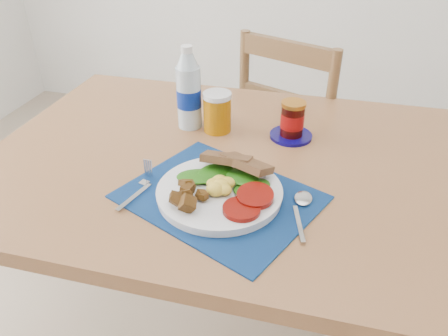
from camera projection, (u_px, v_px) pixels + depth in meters
The scene contains 9 objects.
table at pixel (255, 187), 1.16m from camera, with size 1.40×0.90×0.75m.
chair_far at pixel (295, 122), 1.71m from camera, with size 0.53×0.52×1.11m.
placemat at pixel (220, 197), 0.98m from camera, with size 0.41×0.32×0.00m, color black.
breakfast_plate at pixel (217, 190), 0.96m from camera, with size 0.28×0.28×0.07m.
fork at pixel (141, 188), 1.00m from camera, with size 0.04×0.16×0.00m.
spoon at pixel (302, 207), 0.94m from camera, with size 0.04×0.17×0.00m.
water_bottle at pixel (189, 92), 1.22m from camera, with size 0.07×0.07×0.24m.
juice_glass at pixel (217, 113), 1.22m from camera, with size 0.08×0.08×0.11m, color #A86204.
jam_on_saucer at pixel (292, 122), 1.19m from camera, with size 0.12×0.12×0.11m.
Camera 1 is at (0.16, -0.74, 1.34)m, focal length 35.00 mm.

